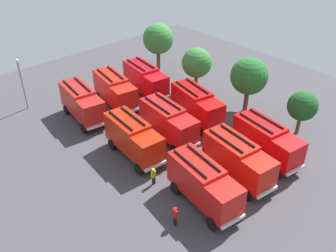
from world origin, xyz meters
TOP-DOWN VIEW (x-y plane):
  - ground_plane at (0.00, 0.00)m, footprint 54.93×54.93m
  - fire_truck_0 at (-9.21, -4.63)m, footprint 7.45×3.50m
  - fire_truck_1 at (0.11, -4.59)m, footprint 7.39×3.27m
  - fire_truck_2 at (9.18, -4.41)m, footprint 7.46×3.53m
  - fire_truck_3 at (-9.32, -0.08)m, footprint 7.50×3.68m
  - fire_truck_4 at (0.22, -0.12)m, footprint 7.40×3.31m
  - fire_truck_5 at (9.00, 0.20)m, footprint 7.45×3.48m
  - fire_truck_6 at (-9.20, 4.51)m, footprint 7.45×3.48m
  - fire_truck_7 at (-0.28, 4.57)m, footprint 7.53×3.85m
  - fire_truck_8 at (9.05, 4.51)m, footprint 7.47×3.56m
  - firefighter_0 at (-0.33, 7.58)m, footprint 0.47×0.35m
  - firefighter_1 at (9.39, -7.79)m, footprint 0.47×0.35m
  - firefighter_2 at (-2.17, 7.32)m, footprint 0.45×0.48m
  - firefighter_3 at (4.63, -5.92)m, footprint 0.28×0.43m
  - tree_0 at (-14.15, 10.96)m, footprint 4.31×4.31m
  - tree_1 at (-5.47, 9.82)m, footprint 3.78×3.78m
  - tree_2 at (1.97, 10.59)m, footprint 4.27×4.27m
  - tree_3 at (8.72, 10.94)m, footprint 3.15×3.15m
  - traffic_cone_0 at (-4.38, 5.20)m, footprint 0.39×0.39m
  - lamppost at (-15.91, -8.37)m, footprint 0.36×0.36m

SIDE VIEW (x-z plane):
  - ground_plane at x=0.00m, z-range 0.00..0.00m
  - traffic_cone_0 at x=-4.38m, z-range 0.00..0.55m
  - firefighter_3 at x=4.63m, z-range 0.10..1.80m
  - firefighter_2 at x=-2.17m, z-range 0.11..1.83m
  - firefighter_1 at x=9.39m, z-range 0.12..1.90m
  - firefighter_0 at x=-0.33m, z-range 0.13..1.97m
  - fire_truck_0 at x=-9.21m, z-range 0.21..4.09m
  - fire_truck_1 at x=0.11m, z-range 0.21..4.09m
  - fire_truck_2 at x=9.18m, z-range 0.21..4.09m
  - fire_truck_3 at x=-9.32m, z-range 0.21..4.09m
  - fire_truck_4 at x=0.22m, z-range 0.21..4.09m
  - fire_truck_5 at x=9.00m, z-range 0.21..4.09m
  - fire_truck_6 at x=-9.20m, z-range 0.21..4.09m
  - fire_truck_7 at x=-0.28m, z-range 0.21..4.09m
  - fire_truck_8 at x=9.05m, z-range 0.21..4.09m
  - tree_3 at x=8.72m, z-range 0.84..5.72m
  - lamppost at x=-15.91m, z-range 0.56..6.88m
  - tree_1 at x=-5.47m, z-range 1.01..6.86m
  - tree_2 at x=1.97m, z-range 1.14..7.77m
  - tree_0 at x=-14.15m, z-range 1.15..7.83m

